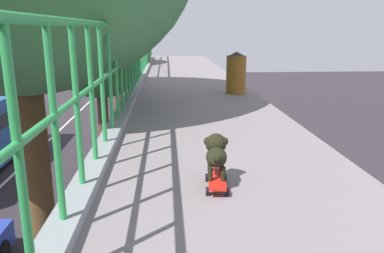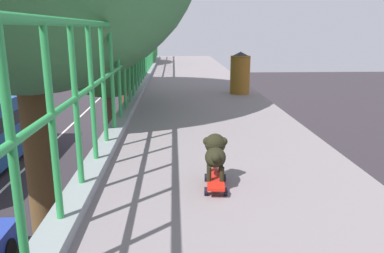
% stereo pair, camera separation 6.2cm
% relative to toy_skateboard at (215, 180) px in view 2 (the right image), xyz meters
% --- Properties ---
extents(roadside_tree_far, '(3.72, 3.72, 7.80)m').
position_rel_toy_skateboard_xyz_m(roadside_tree_far, '(-2.78, 11.31, 0.45)').
color(roadside_tree_far, '#493826').
rests_on(roadside_tree_far, ground).
extents(roadside_tree_farthest, '(3.64, 3.64, 8.85)m').
position_rel_toy_skateboard_xyz_m(roadside_tree_farthest, '(-3.06, 18.32, 1.65)').
color(roadside_tree_farthest, brown).
rests_on(roadside_tree_farthest, ground).
extents(toy_skateboard, '(0.20, 0.44, 0.09)m').
position_rel_toy_skateboard_xyz_m(toy_skateboard, '(0.00, 0.00, 0.00)').
color(toy_skateboard, red).
rests_on(toy_skateboard, overpass_deck).
extents(small_dog, '(0.20, 0.41, 0.32)m').
position_rel_toy_skateboard_xyz_m(small_dog, '(0.00, 0.08, 0.21)').
color(small_dog, black).
rests_on(small_dog, toy_skateboard).
extents(litter_bin, '(0.39, 0.39, 0.81)m').
position_rel_toy_skateboard_xyz_m(litter_bin, '(0.96, 4.56, 0.35)').
color(litter_bin, '#8E5A1B').
rests_on(litter_bin, overpass_deck).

